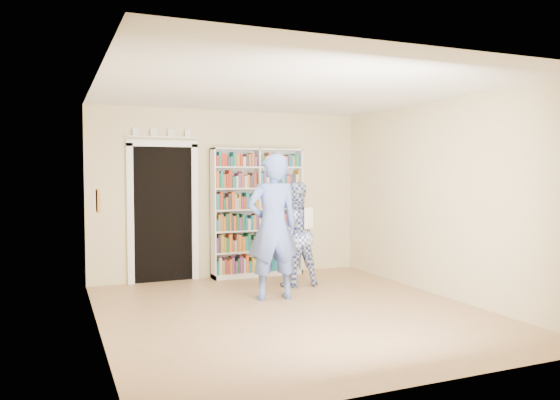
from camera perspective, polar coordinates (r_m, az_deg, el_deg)
name	(u,v)px	position (r m, az deg, el deg)	size (l,w,h in m)	color
floor	(293,312)	(6.82, 1.32, -11.60)	(5.00, 5.00, 0.00)	#9F774D
ceiling	(293,90)	(6.67, 1.35, 11.47)	(5.00, 5.00, 0.00)	white
wall_back	(230,194)	(8.94, -5.22, 0.63)	(4.50, 4.50, 0.00)	beige
wall_left	(98,206)	(6.05, -18.52, -0.64)	(5.00, 5.00, 0.00)	beige
wall_right	(442,198)	(7.80, 16.61, 0.17)	(5.00, 5.00, 0.00)	beige
bookshelf	(257,212)	(8.95, -2.40, -1.25)	(1.52, 0.28, 2.09)	white
doorway	(163,206)	(8.66, -12.12, -0.63)	(1.10, 0.08, 2.43)	black
wall_art	(98,201)	(6.25, -18.48, -0.07)	(0.03, 0.25, 0.25)	brown
man_blue	(273,227)	(7.32, -0.74, -2.80)	(0.71, 0.47, 1.96)	#5A74C8
man_plaid	(294,234)	(8.18, 1.51, -3.58)	(0.76, 0.59, 1.56)	#304295
paper_sheet	(309,218)	(7.99, 3.02, -1.91)	(0.22, 0.01, 0.31)	white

